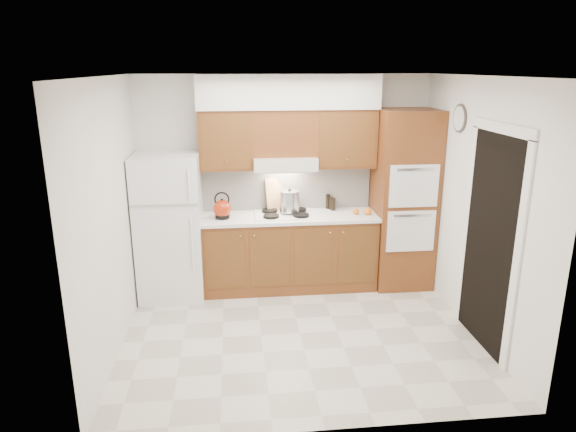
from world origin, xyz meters
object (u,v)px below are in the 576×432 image
object	(u,v)px
fridge	(170,227)
kettle	(222,209)
stock_pot	(290,201)
oven_cabinet	(403,200)

from	to	relation	value
fridge	kettle	size ratio (longest dim) A/B	8.00
fridge	stock_pot	xyz separation A→B (m)	(1.44, 0.12, 0.24)
fridge	kettle	xyz separation A→B (m)	(0.62, 0.01, 0.20)
kettle	stock_pot	xyz separation A→B (m)	(0.82, 0.11, 0.04)
oven_cabinet	stock_pot	world-z (taller)	oven_cabinet
kettle	oven_cabinet	bearing A→B (deg)	-17.17
oven_cabinet	kettle	size ratio (longest dim) A/B	10.23
fridge	stock_pot	bearing A→B (deg)	4.75
kettle	fridge	bearing A→B (deg)	162.65
fridge	kettle	bearing A→B (deg)	0.57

